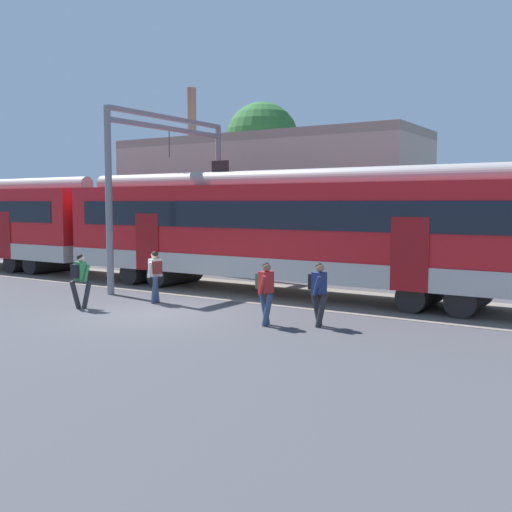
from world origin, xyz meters
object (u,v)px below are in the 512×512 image
at_px(pedestrian_white, 155,272).
at_px(pedestrian_red, 265,288).
at_px(pedestrian_green, 80,276).
at_px(pedestrian_navy, 318,289).

xyz_separation_m(pedestrian_white, pedestrian_red, (4.78, -1.07, 0.00)).
height_order(pedestrian_green, pedestrian_navy, same).
height_order(pedestrian_green, pedestrian_red, same).
bearing_deg(pedestrian_navy, pedestrian_green, -167.99).
xyz_separation_m(pedestrian_green, pedestrian_navy, (7.24, 1.54, 0.00)).
bearing_deg(pedestrian_red, pedestrian_green, -171.31).
bearing_deg(pedestrian_red, pedestrian_white, 167.42).
bearing_deg(pedestrian_navy, pedestrian_white, 175.74).
xyz_separation_m(pedestrian_red, pedestrian_navy, (1.23, 0.62, 0.00)).
distance_m(pedestrian_green, pedestrian_white, 2.33).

